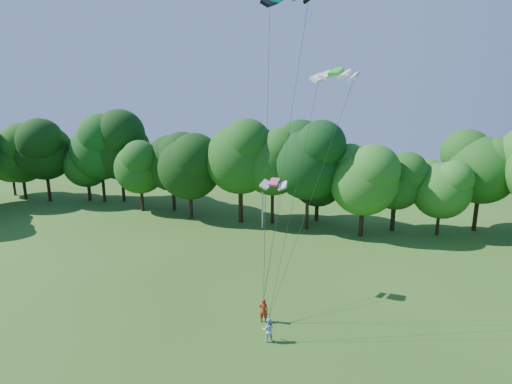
% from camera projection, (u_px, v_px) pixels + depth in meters
% --- Properties ---
extents(utility_pole, '(1.53, 0.42, 7.76)m').
position_uv_depth(utility_pole, '(263.00, 195.00, 46.76)').
color(utility_pole, silver).
rests_on(utility_pole, ground).
extents(kite_flyer_left, '(0.68, 0.49, 1.75)m').
position_uv_depth(kite_flyer_left, '(263.00, 310.00, 27.43)').
color(kite_flyer_left, '#9F2914').
rests_on(kite_flyer_left, ground).
extents(kite_flyer_right, '(0.89, 0.76, 1.61)m').
position_uv_depth(kite_flyer_right, '(268.00, 330.00, 25.26)').
color(kite_flyer_right, '#A9D0EA').
rests_on(kite_flyer_right, ground).
extents(kite_green, '(3.08, 2.00, 0.57)m').
position_uv_depth(kite_green, '(336.00, 71.00, 24.19)').
color(kite_green, '#28CE1E').
rests_on(kite_green, ground).
extents(kite_pink, '(2.04, 1.00, 0.48)m').
position_uv_depth(kite_pink, '(274.00, 182.00, 29.99)').
color(kite_pink, '#E9407B').
rests_on(kite_pink, ground).
extents(tree_back_west, '(9.27, 9.27, 13.48)m').
position_uv_depth(tree_back_west, '(100.00, 145.00, 58.07)').
color(tree_back_west, '#382616').
rests_on(tree_back_west, ground).
extents(tree_back_center, '(9.04, 9.04, 13.16)m').
position_uv_depth(tree_back_center, '(309.00, 160.00, 45.43)').
color(tree_back_center, '#342514').
rests_on(tree_back_center, ground).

